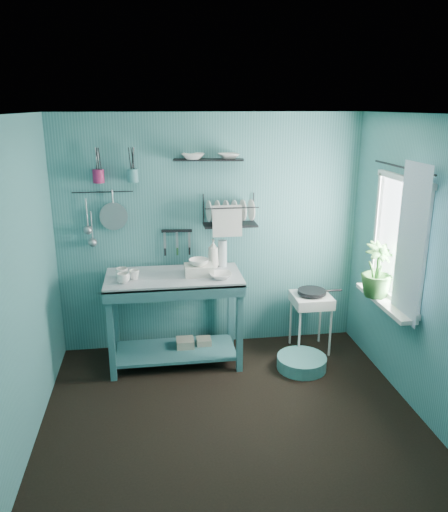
{
  "coord_description": "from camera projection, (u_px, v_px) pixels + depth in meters",
  "views": [
    {
      "loc": [
        -0.59,
        -3.6,
        2.56
      ],
      "look_at": [
        0.05,
        0.85,
        1.2
      ],
      "focal_mm": 35.0,
      "sensor_mm": 36.0,
      "label": 1
    }
  ],
  "objects": [
    {
      "name": "shelf_bowl_left",
      "position": [
        193.0,
        163.0,
        4.95
      ],
      "size": [
        0.26,
        0.26,
        0.06
      ],
      "primitive_type": "imported",
      "rotation": [
        0.0,
        0.0,
        -0.16
      ],
      "color": "white",
      "rests_on": "upper_shelf"
    },
    {
      "name": "upper_shelf",
      "position": [
        209.0,
        160.0,
        4.96
      ],
      "size": [
        0.72,
        0.28,
        0.01
      ],
      "primitive_type": "cube",
      "rotation": [
        0.0,
        0.0,
        -0.14
      ],
      "color": "black",
      "rests_on": "wall_back"
    },
    {
      "name": "mug_mid",
      "position": [
        134.0,
        275.0,
        4.81
      ],
      "size": [
        0.14,
        0.14,
        0.09
      ],
      "primitive_type": "imported",
      "rotation": [
        0.0,
        0.0,
        0.52
      ],
      "color": "white",
      "rests_on": "work_counter"
    },
    {
      "name": "hotplate_stand",
      "position": [
        310.0,
        322.0,
        5.37
      ],
      "size": [
        0.44,
        0.44,
        0.64
      ],
      "primitive_type": "cube",
      "rotation": [
        0.0,
        0.0,
        0.11
      ],
      "color": "silver",
      "rests_on": "floor"
    },
    {
      "name": "wall_right",
      "position": [
        426.0,
        272.0,
        4.09
      ],
      "size": [
        0.0,
        3.0,
        3.0
      ],
      "primitive_type": "plane",
      "rotation": [
        1.57,
        0.0,
        -1.57
      ],
      "color": "#3B7879",
      "rests_on": "ground"
    },
    {
      "name": "wall_front",
      "position": [
        282.0,
        384.0,
        2.45
      ],
      "size": [
        3.2,
        0.0,
        3.2
      ],
      "primitive_type": "plane",
      "rotation": [
        -1.57,
        0.0,
        0.0
      ],
      "color": "#3B7879",
      "rests_on": "ground"
    },
    {
      "name": "windowsill",
      "position": [
        385.0,
        302.0,
        4.63
      ],
      "size": [
        0.16,
        0.95,
        0.04
      ],
      "primitive_type": "cube",
      "color": "silver",
      "rests_on": "wall_right"
    },
    {
      "name": "counter_bowl",
      "position": [
        221.0,
        276.0,
        4.84
      ],
      "size": [
        0.22,
        0.22,
        0.05
      ],
      "primitive_type": "imported",
      "color": "white",
      "rests_on": "work_counter"
    },
    {
      "name": "dish_rack",
      "position": [
        230.0,
        211.0,
        5.11
      ],
      "size": [
        0.58,
        0.32,
        0.32
      ],
      "primitive_type": "cube",
      "rotation": [
        0.0,
        0.0,
        0.15
      ],
      "color": "black",
      "rests_on": "wall_back"
    },
    {
      "name": "water_bottle",
      "position": [
        222.0,
        253.0,
        5.17
      ],
      "size": [
        0.09,
        0.09,
        0.28
      ],
      "primitive_type": "cylinder",
      "color": "silver",
      "rests_on": "work_counter"
    },
    {
      "name": "shelf_bowl_right",
      "position": [
        229.0,
        158.0,
        4.98
      ],
      "size": [
        0.23,
        0.23,
        0.05
      ],
      "primitive_type": "imported",
      "rotation": [
        0.0,
        0.0,
        0.12
      ],
      "color": "white",
      "rests_on": "upper_shelf"
    },
    {
      "name": "utensil_cup_magenta",
      "position": [
        98.0,
        176.0,
        4.87
      ],
      "size": [
        0.11,
        0.11,
        0.13
      ],
      "primitive_type": "cylinder",
      "color": "#9A1C4E",
      "rests_on": "wall_back"
    },
    {
      "name": "hook_rail",
      "position": [
        102.0,
        192.0,
        4.97
      ],
      "size": [
        0.6,
        0.01,
        0.01
      ],
      "primitive_type": "cylinder",
      "rotation": [
        0.0,
        1.57,
        0.0
      ],
      "color": "black",
      "rests_on": "wall_back"
    },
    {
      "name": "knife_strip",
      "position": [
        177.0,
        231.0,
        5.19
      ],
      "size": [
        0.32,
        0.04,
        0.03
      ],
      "primitive_type": "cube",
      "rotation": [
        0.0,
        0.0,
        -0.07
      ],
      "color": "black",
      "rests_on": "wall_back"
    },
    {
      "name": "wall_back",
      "position": [
        211.0,
        234.0,
        5.29
      ],
      "size": [
        3.2,
        0.0,
        3.2
      ],
      "primitive_type": "plane",
      "rotation": [
        1.57,
        0.0,
        0.0
      ],
      "color": "#3B7879",
      "rests_on": "ground"
    },
    {
      "name": "storage_tin_small",
      "position": [
        204.0,
        347.0,
        5.3
      ],
      "size": [
        0.15,
        0.15,
        0.2
      ],
      "primitive_type": "cube",
      "color": "gray",
      "rests_on": "floor"
    },
    {
      "name": "floor_basin",
      "position": [
        302.0,
        363.0,
        5.04
      ],
      "size": [
        0.5,
        0.5,
        0.13
      ],
      "primitive_type": "cylinder",
      "color": "teal",
      "rests_on": "floor"
    },
    {
      "name": "wash_tub",
      "position": [
        199.0,
        270.0,
        4.93
      ],
      "size": [
        0.28,
        0.22,
        0.1
      ],
      "primitive_type": "cube",
      "color": "silver",
      "rests_on": "work_counter"
    },
    {
      "name": "ceiling",
      "position": [
        234.0,
        114.0,
        3.5
      ],
      "size": [
        3.2,
        3.2,
        0.0
      ],
      "primitive_type": "plane",
      "rotation": [
        3.14,
        0.0,
        0.0
      ],
      "color": "silver",
      "rests_on": "ground"
    },
    {
      "name": "ladle_outer",
      "position": [
        87.0,
        213.0,
        5.0
      ],
      "size": [
        0.01,
        0.01,
        0.3
      ],
      "primitive_type": "cylinder",
      "color": "#9C9FA3",
      "rests_on": "wall_back"
    },
    {
      "name": "ladle_inner",
      "position": [
        92.0,
        226.0,
        5.04
      ],
      "size": [
        0.01,
        0.01,
        0.3
      ],
      "primitive_type": "cylinder",
      "color": "#9C9FA3",
      "rests_on": "wall_back"
    },
    {
      "name": "mug_right",
      "position": [
        122.0,
        273.0,
        4.85
      ],
      "size": [
        0.17,
        0.17,
        0.1
      ],
      "primitive_type": "imported",
      "rotation": [
        0.0,
        0.0,
        1.05
      ],
      "color": "white",
      "rests_on": "work_counter"
    },
    {
      "name": "wall_left",
      "position": [
        18.0,
        292.0,
        3.65
      ],
      "size": [
        0.0,
        3.0,
        3.0
      ],
      "primitive_type": "plane",
      "rotation": [
        1.57,
        0.0,
        1.57
      ],
      "color": "#3B7879",
      "rests_on": "ground"
    },
    {
      "name": "mug_left",
      "position": [
        123.0,
        278.0,
        4.7
      ],
      "size": [
        0.12,
        0.12,
        0.1
      ],
      "primitive_type": "imported",
      "color": "white",
      "rests_on": "work_counter"
    },
    {
      "name": "tub_bowl",
      "position": [
        199.0,
        262.0,
        4.91
      ],
      "size": [
        0.2,
        0.19,
        0.06
      ],
      "primitive_type": "imported",
      "color": "white",
      "rests_on": "wash_tub"
    },
    {
      "name": "curtain",
      "position": [
        410.0,
        244.0,
        4.16
      ],
      "size": [
        0.0,
        1.35,
        1.35
      ],
      "primitive_type": "plane",
      "rotation": [
        1.57,
        0.0,
        1.57
      ],
      "color": "silver",
      "rests_on": "wall_right"
    },
    {
      "name": "storage_tin_large",
      "position": [
        185.0,
        349.0,
        5.24
      ],
      "size": [
        0.18,
        0.18,
        0.22
      ],
      "primitive_type": "cube",
      "color": "gray",
      "rests_on": "floor"
    },
    {
      "name": "colander",
      "position": [
        114.0,
        216.0,
        5.04
      ],
      "size": [
        0.28,
        0.03,
        0.28
      ],
      "primitive_type": "cylinder",
      "rotation": [
        1.54,
        0.0,
        0.0
      ],
      "color": "#9C9FA3",
      "rests_on": "wall_back"
    },
    {
      "name": "utensil_cup_teal",
      "position": [
        133.0,
        176.0,
        4.92
      ],
      "size": [
        0.11,
        0.11,
        0.13
      ],
      "primitive_type": "cylinder",
      "color": "teal",
      "rests_on": "wall_back"
    },
    {
      "name": "work_counter",
      "position": [
        175.0,
        319.0,
        5.07
      ],
      "size": [
        1.38,
        0.76,
        0.95
      ],
      "primitive_type": "cube",
      "rotation": [
        0.0,
        0.0,
        -0.07
      ],
      "color": "#34696E",
      "rests_on": "floor"
    },
    {
      "name": "curtain_rod",
      "position": [
        403.0,
        167.0,
        4.27
      ],
      "size": [
        0.02,
        1.05,
        0.02
      ],
      "primitive_type": "cylinder",
      "rotation": [
        1.57,
        0.0,
        0.0
      ],
      "color": "black",
      "rests_on": "wall_right"
    },
    {
      "name": "potted_plant",
      "position": [
        377.0,
        270.0,
        4.64
      ],
      "size": [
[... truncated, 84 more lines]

